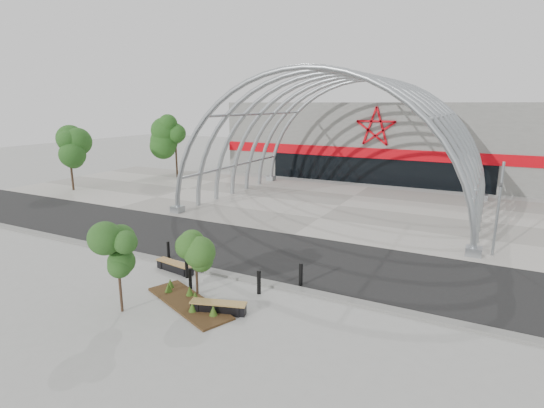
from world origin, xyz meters
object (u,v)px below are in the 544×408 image
Objects in this scene: street_tree_1 at (195,246)px; bollard_2 at (187,268)px; signal_pole at (498,208)px; bench_1 at (218,308)px; bench_0 at (175,267)px; street_tree_0 at (117,254)px.

street_tree_1 reaches higher than bollard_2.
signal_pole is 2.25× the size of bench_1.
street_tree_1 is at bearing 152.51° from bench_1.
bench_1 is at bearing -30.47° from bench_0.
signal_pole is 15.65m from street_tree_1.
bench_0 is 1.00× the size of bench_1.
bench_0 is at bearing -145.14° from signal_pole.
street_tree_0 reaches higher than bench_1.
signal_pole is at bearing 45.19° from street_tree_1.
street_tree_1 reaches higher than bench_0.
signal_pole is 18.66m from street_tree_0.
bollard_2 is at bearing -142.07° from signal_pole.
signal_pole is 16.75m from bench_0.
street_tree_0 is at bearing -154.56° from bench_1.
street_tree_1 is (-11.03, -11.10, -0.42)m from signal_pole.
street_tree_1 is (1.75, 2.50, -0.17)m from street_tree_0.
street_tree_0 is at bearing -92.71° from bollard_2.
street_tree_1 is 1.38× the size of bench_1.
street_tree_1 is 3.64m from bench_0.
bench_1 is at bearing -27.49° from street_tree_1.
bench_1 is (3.42, 1.63, -2.16)m from street_tree_0.
bollard_2 reaches higher than bench_1.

